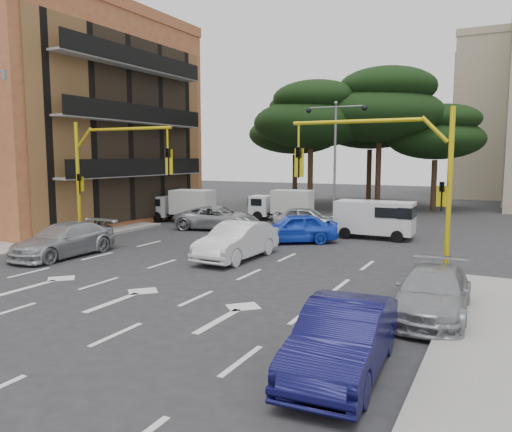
% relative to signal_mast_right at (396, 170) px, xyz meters
% --- Properties ---
extents(ground, '(120.00, 120.00, 0.00)m').
position_rel_signal_mast_right_xyz_m(ground, '(-6.80, -1.99, -3.88)').
color(ground, '#28282B').
rests_on(ground, ground).
extents(median_strip, '(1.40, 6.00, 0.15)m').
position_rel_signal_mast_right_xyz_m(median_strip, '(-6.80, 14.01, -3.81)').
color(median_strip, gray).
rests_on(median_strip, ground).
extents(apartment_orange, '(15.19, 16.15, 13.70)m').
position_rel_signal_mast_right_xyz_m(apartment_orange, '(-24.76, 6.01, 2.97)').
color(apartment_orange, '#A94935').
rests_on(apartment_orange, ground).
extents(pine_left_near, '(9.15, 9.15, 10.23)m').
position_rel_signal_mast_right_xyz_m(pine_left_near, '(-10.75, 19.96, 3.72)').
color(pine_left_near, '#382616').
rests_on(pine_left_near, ground).
extents(pine_center, '(9.98, 9.98, 11.16)m').
position_rel_signal_mast_right_xyz_m(pine_center, '(-5.75, 21.96, 4.41)').
color(pine_center, '#382616').
rests_on(pine_center, ground).
extents(pine_left_far, '(8.32, 8.32, 9.30)m').
position_rel_signal_mast_right_xyz_m(pine_left_far, '(-13.75, 23.96, 3.03)').
color(pine_left_far, '#382616').
rests_on(pine_left_far, ground).
extents(pine_right, '(7.49, 7.49, 8.37)m').
position_rel_signal_mast_right_xyz_m(pine_right, '(-1.75, 23.96, 2.33)').
color(pine_right, '#382616').
rests_on(pine_right, ground).
extents(pine_back, '(9.15, 9.15, 10.23)m').
position_rel_signal_mast_right_xyz_m(pine_back, '(-7.75, 26.96, 3.72)').
color(pine_back, '#382616').
rests_on(pine_back, ground).
extents(signal_mast_right, '(5.79, 0.37, 6.00)m').
position_rel_signal_mast_right_xyz_m(signal_mast_right, '(0.00, 0.00, 0.00)').
color(signal_mast_right, gold).
rests_on(signal_mast_right, ground).
extents(signal_mast_left, '(5.79, 0.37, 6.00)m').
position_rel_signal_mast_right_xyz_m(signal_mast_left, '(-13.61, 0.00, 0.00)').
color(signal_mast_left, gold).
rests_on(signal_mast_left, ground).
extents(street_lamp_center, '(4.16, 0.36, 7.77)m').
position_rel_signal_mast_right_xyz_m(street_lamp_center, '(-6.80, 14.01, 1.54)').
color(street_lamp_center, slate).
rests_on(street_lamp_center, median_strip).
extents(car_white_hatch, '(1.79, 4.78, 1.56)m').
position_rel_signal_mast_right_xyz_m(car_white_hatch, '(-6.57, 0.26, -3.10)').
color(car_white_hatch, silver).
rests_on(car_white_hatch, ground).
extents(car_blue_compact, '(4.60, 3.91, 1.49)m').
position_rel_signal_mast_right_xyz_m(car_blue_compact, '(-5.99, 5.08, -3.14)').
color(car_blue_compact, blue).
rests_on(car_blue_compact, ground).
extents(car_silver_wagon, '(2.05, 4.99, 1.45)m').
position_rel_signal_mast_right_xyz_m(car_silver_wagon, '(-13.61, -2.64, -3.16)').
color(car_silver_wagon, '#A4A7AC').
rests_on(car_silver_wagon, ground).
extents(car_silver_cross_a, '(5.37, 3.25, 1.39)m').
position_rel_signal_mast_right_xyz_m(car_silver_cross_a, '(-11.77, 7.25, -3.19)').
color(car_silver_cross_a, '#9D9FA4').
rests_on(car_silver_cross_a, ground).
extents(car_silver_cross_b, '(4.24, 2.18, 1.38)m').
position_rel_signal_mast_right_xyz_m(car_silver_cross_b, '(-7.00, 9.49, -3.19)').
color(car_silver_cross_b, '#A6A9AF').
rests_on(car_silver_cross_b, ground).
extents(car_navy_parked, '(1.79, 4.49, 1.45)m').
position_rel_signal_mast_right_xyz_m(car_navy_parked, '(0.80, -8.59, -3.16)').
color(car_navy_parked, '#0D0C3D').
rests_on(car_navy_parked, ground).
extents(car_silver_parked, '(2.03, 4.66, 1.33)m').
position_rel_signal_mast_right_xyz_m(car_silver_parked, '(1.90, -3.98, -3.22)').
color(car_silver_parked, '#94969B').
rests_on(car_silver_parked, ground).
extents(van_white, '(4.08, 1.93, 2.02)m').
position_rel_signal_mast_right_xyz_m(van_white, '(-2.70, 8.33, -2.87)').
color(van_white, silver).
rests_on(van_white, ground).
extents(box_truck_a, '(4.57, 2.45, 2.14)m').
position_rel_signal_mast_right_xyz_m(box_truck_a, '(-15.80, 9.29, -2.81)').
color(box_truck_a, silver).
rests_on(box_truck_a, ground).
extents(box_truck_b, '(4.44, 2.30, 2.09)m').
position_rel_signal_mast_right_xyz_m(box_truck_b, '(-10.07, 12.72, -2.84)').
color(box_truck_b, white).
rests_on(box_truck_b, ground).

